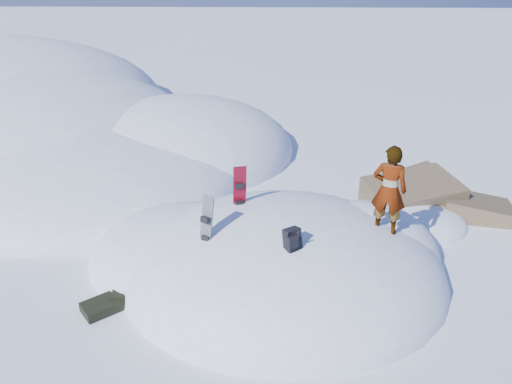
{
  "coord_description": "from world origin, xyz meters",
  "views": [
    {
      "loc": [
        -0.31,
        -9.03,
        6.34
      ],
      "look_at": [
        -0.59,
        0.3,
        1.87
      ],
      "focal_mm": 35.0,
      "sensor_mm": 36.0,
      "label": 1
    }
  ],
  "objects_px": {
    "snowboard_dark": "(206,230)",
    "backpack": "(292,240)",
    "person": "(389,190)",
    "snowboard_red": "(239,196)"
  },
  "relations": [
    {
      "from": "person",
      "to": "backpack",
      "type": "bearing_deg",
      "value": 49.78
    },
    {
      "from": "snowboard_dark",
      "to": "backpack",
      "type": "relative_size",
      "value": 2.81
    },
    {
      "from": "snowboard_dark",
      "to": "backpack",
      "type": "height_order",
      "value": "snowboard_dark"
    },
    {
      "from": "snowboard_red",
      "to": "backpack",
      "type": "xyz_separation_m",
      "value": [
        1.09,
        -1.8,
        0.0
      ]
    },
    {
      "from": "snowboard_red",
      "to": "snowboard_dark",
      "type": "distance_m",
      "value": 1.46
    },
    {
      "from": "snowboard_dark",
      "to": "person",
      "type": "height_order",
      "value": "person"
    },
    {
      "from": "snowboard_dark",
      "to": "backpack",
      "type": "xyz_separation_m",
      "value": [
        1.66,
        -0.47,
        0.1
      ]
    },
    {
      "from": "snowboard_dark",
      "to": "person",
      "type": "xyz_separation_m",
      "value": [
        3.62,
        0.67,
        0.61
      ]
    },
    {
      "from": "backpack",
      "to": "snowboard_red",
      "type": "bearing_deg",
      "value": 86.38
    },
    {
      "from": "backpack",
      "to": "person",
      "type": "height_order",
      "value": "person"
    }
  ]
}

